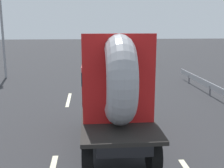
# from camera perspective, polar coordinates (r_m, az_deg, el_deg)

# --- Properties ---
(ground_plane) EXTENTS (120.00, 120.00, 0.00)m
(ground_plane) POSITION_cam_1_polar(r_m,az_deg,el_deg) (9.60, 1.40, -11.25)
(ground_plane) COLOR #28282B
(flatbed_truck) EXTENTS (2.02, 4.90, 3.54)m
(flatbed_truck) POSITION_cam_1_polar(r_m,az_deg,el_deg) (8.91, 0.38, -1.11)
(flatbed_truck) COLOR black
(flatbed_truck) RESTS_ON ground_plane
(distant_sedan) EXTENTS (1.63, 3.80, 1.24)m
(distant_sedan) POSITION_cam_1_polar(r_m,az_deg,el_deg) (26.72, 4.55, 5.32)
(distant_sedan) COLOR black
(distant_sedan) RESTS_ON ground_plane
(traffic_light) EXTENTS (0.42, 0.36, 6.41)m
(traffic_light) POSITION_cam_1_polar(r_m,az_deg,el_deg) (21.19, -21.17, 12.20)
(traffic_light) COLOR gray
(traffic_light) RESTS_ON ground_plane
(guardrail) EXTENTS (0.10, 12.70, 0.71)m
(guardrail) POSITION_cam_1_polar(r_m,az_deg,el_deg) (14.58, 21.49, -1.75)
(guardrail) COLOR gray
(guardrail) RESTS_ON ground_plane
(lane_dash_left_far) EXTENTS (0.16, 2.61, 0.01)m
(lane_dash_left_far) POSITION_cam_1_polar(r_m,az_deg,el_deg) (14.63, -8.62, -3.09)
(lane_dash_left_far) COLOR beige
(lane_dash_left_far) RESTS_ON ground_plane
(lane_dash_right_far) EXTENTS (0.16, 2.70, 0.01)m
(lane_dash_right_far) POSITION_cam_1_polar(r_m,az_deg,el_deg) (15.18, 5.06, -2.44)
(lane_dash_right_far) COLOR beige
(lane_dash_right_far) RESTS_ON ground_plane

